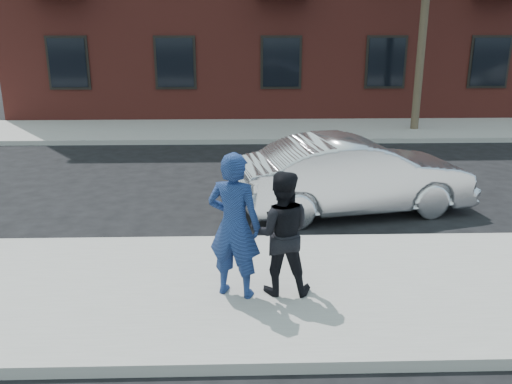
{
  "coord_description": "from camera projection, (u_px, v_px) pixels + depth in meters",
  "views": [
    {
      "loc": [
        -1.4,
        -6.95,
        3.65
      ],
      "look_at": [
        -1.18,
        0.4,
        1.31
      ],
      "focal_mm": 38.0,
      "sensor_mm": 36.0,
      "label": 1
    }
  ],
  "objects": [
    {
      "name": "silver_sedan",
      "position": [
        354.0,
        175.0,
        10.61
      ],
      "size": [
        4.79,
        2.41,
        1.51
      ],
      "primitive_type": "imported",
      "rotation": [
        0.0,
        0.0,
        1.76
      ],
      "color": "silver",
      "rests_on": "ground"
    },
    {
      "name": "ground",
      "position": [
        339.0,
        287.0,
        7.77
      ],
      "size": [
        100.0,
        100.0,
        0.0
      ],
      "primitive_type": "plane",
      "color": "black",
      "rests_on": "ground"
    },
    {
      "name": "far_curb",
      "position": [
        285.0,
        141.0,
        16.74
      ],
      "size": [
        50.0,
        0.1,
        0.15
      ],
      "primitive_type": "cube",
      "color": "#999691",
      "rests_on": "ground"
    },
    {
      "name": "near_curb",
      "position": [
        323.0,
        240.0,
        9.22
      ],
      "size": [
        50.0,
        0.1,
        0.15
      ],
      "primitive_type": "cube",
      "color": "#999691",
      "rests_on": "ground"
    },
    {
      "name": "far_sidewalk",
      "position": [
        281.0,
        130.0,
        18.46
      ],
      "size": [
        50.0,
        3.5,
        0.15
      ],
      "primitive_type": "cube",
      "color": "gray",
      "rests_on": "ground"
    },
    {
      "name": "man_peacoat",
      "position": [
        281.0,
        233.0,
        7.08
      ],
      "size": [
        0.86,
        0.69,
        1.68
      ],
      "rotation": [
        0.0,
        0.0,
        3.08
      ],
      "color": "black",
      "rests_on": "near_sidewalk"
    },
    {
      "name": "near_sidewalk",
      "position": [
        342.0,
        290.0,
        7.5
      ],
      "size": [
        50.0,
        3.5,
        0.15
      ],
      "primitive_type": "cube",
      "color": "gray",
      "rests_on": "ground"
    },
    {
      "name": "man_hoodie",
      "position": [
        234.0,
        226.0,
        6.97
      ],
      "size": [
        0.83,
        0.68,
        1.95
      ],
      "rotation": [
        0.0,
        0.0,
        2.79
      ],
      "color": "navy",
      "rests_on": "near_sidewalk"
    }
  ]
}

